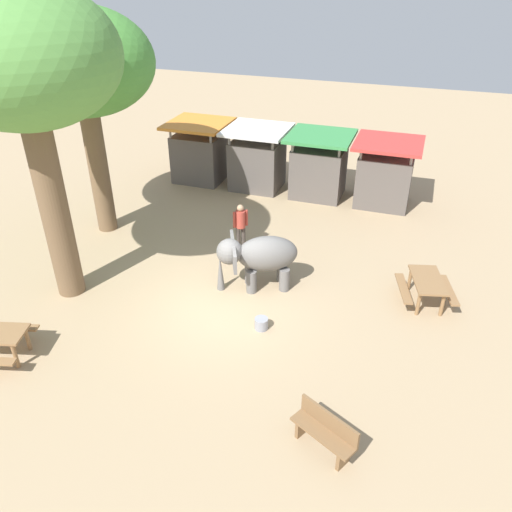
# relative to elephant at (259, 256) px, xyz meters

# --- Properties ---
(ground_plane) EXTENTS (60.00, 60.00, 0.00)m
(ground_plane) POSITION_rel_elephant_xyz_m (-0.65, -1.34, -1.05)
(ground_plane) COLOR tan
(elephant) EXTENTS (2.34, 1.93, 1.65)m
(elephant) POSITION_rel_elephant_xyz_m (0.00, 0.00, 0.00)
(elephant) COLOR slate
(elephant) RESTS_ON ground_plane
(person_handler) EXTENTS (0.42, 0.36, 1.62)m
(person_handler) POSITION_rel_elephant_xyz_m (-1.28, 1.94, -0.11)
(person_handler) COLOR #3F3833
(person_handler) RESTS_ON ground_plane
(shade_tree_main) EXTENTS (4.78, 4.39, 8.23)m
(shade_tree_main) POSITION_rel_elephant_xyz_m (-5.13, -1.97, 5.32)
(shade_tree_main) COLOR brown
(shade_tree_main) RESTS_ON ground_plane
(shade_tree_secondary) EXTENTS (4.62, 4.23, 7.34)m
(shade_tree_secondary) POSITION_rel_elephant_xyz_m (-6.35, 1.80, 4.55)
(shade_tree_secondary) COLOR brown
(shade_tree_secondary) RESTS_ON ground_plane
(wooden_bench) EXTENTS (1.43, 1.00, 0.88)m
(wooden_bench) POSITION_rel_elephant_xyz_m (3.06, -5.01, -0.58)
(wooden_bench) COLOR brown
(wooden_bench) RESTS_ON ground_plane
(picnic_table_near) EXTENTS (1.82, 1.84, 0.78)m
(picnic_table_near) POSITION_rel_elephant_xyz_m (4.70, 0.78, -0.47)
(picnic_table_near) COLOR olive
(picnic_table_near) RESTS_ON ground_plane
(market_stall_orange) EXTENTS (2.50, 2.50, 2.52)m
(market_stall_orange) POSITION_rel_elephant_xyz_m (-5.07, 7.13, 0.08)
(market_stall_orange) COLOR #59514C
(market_stall_orange) RESTS_ON ground_plane
(market_stall_white) EXTENTS (2.50, 2.50, 2.52)m
(market_stall_white) POSITION_rel_elephant_xyz_m (-2.47, 7.13, 0.08)
(market_stall_white) COLOR #59514C
(market_stall_white) RESTS_ON ground_plane
(market_stall_green) EXTENTS (2.50, 2.50, 2.52)m
(market_stall_green) POSITION_rel_elephant_xyz_m (0.13, 7.13, 0.08)
(market_stall_green) COLOR #59514C
(market_stall_green) RESTS_ON ground_plane
(market_stall_red) EXTENTS (2.50, 2.50, 2.52)m
(market_stall_red) POSITION_rel_elephant_xyz_m (2.73, 7.13, 0.08)
(market_stall_red) COLOR #59514C
(market_stall_red) RESTS_ON ground_plane
(feed_bucket) EXTENTS (0.36, 0.36, 0.32)m
(feed_bucket) POSITION_rel_elephant_xyz_m (0.70, -1.84, -0.89)
(feed_bucket) COLOR gray
(feed_bucket) RESTS_ON ground_plane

